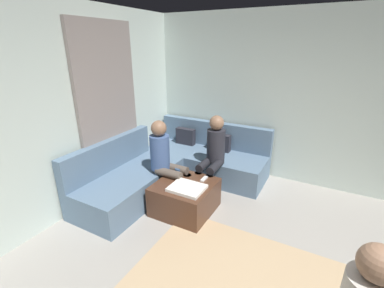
{
  "coord_description": "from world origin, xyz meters",
  "views": [
    {
      "loc": [
        0.04,
        -1.46,
        2.18
      ],
      "look_at": [
        -1.63,
        1.63,
        0.85
      ],
      "focal_mm": 24.69,
      "sensor_mm": 36.0,
      "label": 1
    }
  ],
  "objects": [
    {
      "name": "person_on_couch_back",
      "position": [
        -1.43,
        1.93,
        0.66
      ],
      "size": [
        0.3,
        0.6,
        1.2
      ],
      "rotation": [
        0.0,
        0.0,
        3.14
      ],
      "color": "black",
      "rests_on": "ground_plane"
    },
    {
      "name": "wall_left",
      "position": [
        -2.94,
        0.0,
        1.35
      ],
      "size": [
        0.12,
        6.0,
        2.7
      ],
      "primitive_type": "cube",
      "color": "silver",
      "rests_on": "ground_plane"
    },
    {
      "name": "folded_blanket",
      "position": [
        -1.44,
        1.13,
        0.44
      ],
      "size": [
        0.44,
        0.36,
        0.04
      ],
      "primitive_type": "cube",
      "color": "white",
      "rests_on": "ottoman"
    },
    {
      "name": "wall_back",
      "position": [
        0.0,
        2.94,
        1.35
      ],
      "size": [
        6.0,
        0.12,
        2.7
      ],
      "primitive_type": "cube",
      "color": "silver",
      "rests_on": "ground_plane"
    },
    {
      "name": "sectional_couch",
      "position": [
        -2.08,
        1.88,
        0.28
      ],
      "size": [
        2.1,
        2.55,
        0.87
      ],
      "color": "slate",
      "rests_on": "ground_plane"
    },
    {
      "name": "game_remote",
      "position": [
        -1.36,
        1.47,
        0.43
      ],
      "size": [
        0.05,
        0.15,
        0.02
      ],
      "primitive_type": "cube",
      "color": "white",
      "rests_on": "ottoman"
    },
    {
      "name": "curtain_panel",
      "position": [
        -2.84,
        1.3,
        1.25
      ],
      "size": [
        0.06,
        1.1,
        2.5
      ],
      "primitive_type": "cube",
      "color": "gray",
      "rests_on": "ground_plane"
    },
    {
      "name": "coffee_mug",
      "position": [
        -1.76,
        1.43,
        0.47
      ],
      "size": [
        0.08,
        0.08,
        0.1
      ],
      "primitive_type": "cylinder",
      "color": "#334C72",
      "rests_on": "ottoman"
    },
    {
      "name": "person_on_couch_side",
      "position": [
        -1.93,
        1.4,
        0.66
      ],
      "size": [
        0.6,
        0.3,
        1.2
      ],
      "rotation": [
        0.0,
        0.0,
        -1.57
      ],
      "color": "brown",
      "rests_on": "ground_plane"
    },
    {
      "name": "ottoman",
      "position": [
        -1.54,
        1.25,
        0.21
      ],
      "size": [
        0.76,
        0.76,
        0.42
      ],
      "primitive_type": "cube",
      "color": "#4C2D1E",
      "rests_on": "ground_plane"
    }
  ]
}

